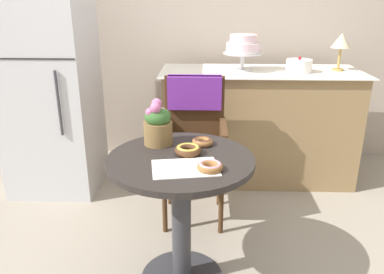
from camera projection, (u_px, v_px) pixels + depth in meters
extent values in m
cube|color=#B2A393|center=(193.00, 7.00, 3.39)|extent=(4.80, 0.10, 2.70)
cylinder|color=#282321|center=(181.00, 160.00, 1.88)|extent=(0.72, 0.72, 0.03)
cylinder|color=#333338|center=(181.00, 224.00, 2.00)|extent=(0.10, 0.10, 0.69)
cube|color=#472D19|center=(194.00, 154.00, 2.55)|extent=(0.42, 0.42, 0.04)
cube|color=#472D19|center=(195.00, 109.00, 2.64)|extent=(0.40, 0.04, 0.46)
cube|color=#472D19|center=(164.00, 138.00, 2.51)|extent=(0.04, 0.38, 0.18)
cube|color=#472D19|center=(223.00, 139.00, 2.50)|extent=(0.04, 0.38, 0.18)
cube|color=#6B2893|center=(195.00, 92.00, 2.60)|extent=(0.36, 0.11, 0.22)
cylinder|color=#472D19|center=(165.00, 201.00, 2.47)|extent=(0.03, 0.03, 0.45)
cylinder|color=#472D19|center=(221.00, 202.00, 2.46)|extent=(0.03, 0.03, 0.45)
cylinder|color=#472D19|center=(170.00, 176.00, 2.81)|extent=(0.03, 0.03, 0.45)
cylinder|color=#472D19|center=(219.00, 177.00, 2.79)|extent=(0.03, 0.03, 0.45)
cube|color=white|center=(185.00, 168.00, 1.76)|extent=(0.33, 0.25, 0.00)
torus|color=#4C2D19|center=(188.00, 150.00, 1.90)|extent=(0.13, 0.13, 0.04)
torus|color=gold|center=(188.00, 148.00, 1.90)|extent=(0.12, 0.12, 0.02)
torus|color=#936033|center=(210.00, 167.00, 1.73)|extent=(0.12, 0.12, 0.03)
torus|color=pink|center=(210.00, 165.00, 1.73)|extent=(0.10, 0.10, 0.02)
torus|color=#936033|center=(203.00, 142.00, 2.02)|extent=(0.11, 0.11, 0.03)
torus|color=#512D1E|center=(203.00, 140.00, 2.02)|extent=(0.10, 0.10, 0.02)
cylinder|color=brown|center=(158.00, 133.00, 2.02)|extent=(0.15, 0.15, 0.12)
ellipsoid|color=#38662D|center=(158.00, 117.00, 1.99)|extent=(0.14, 0.14, 0.10)
sphere|color=#CC6699|center=(162.00, 113.00, 1.99)|extent=(0.06, 0.06, 0.06)
sphere|color=#CC6699|center=(162.00, 114.00, 2.00)|extent=(0.06, 0.06, 0.06)
sphere|color=#CC6699|center=(157.00, 104.00, 1.99)|extent=(0.05, 0.05, 0.05)
sphere|color=#CC6699|center=(152.00, 115.00, 2.01)|extent=(0.07, 0.07, 0.07)
sphere|color=#CC6699|center=(150.00, 112.00, 1.96)|extent=(0.05, 0.05, 0.05)
sphere|color=#CC6699|center=(155.00, 108.00, 1.94)|extent=(0.05, 0.05, 0.05)
sphere|color=#CC6699|center=(161.00, 120.00, 1.96)|extent=(0.05, 0.05, 0.05)
cube|color=#93754C|center=(258.00, 126.00, 3.17)|extent=(1.50, 0.56, 0.90)
cube|color=white|center=(261.00, 71.00, 3.01)|extent=(1.56, 0.62, 0.01)
cylinder|color=silver|center=(242.00, 70.00, 3.02)|extent=(0.16, 0.16, 0.01)
cylinder|color=silver|center=(242.00, 62.00, 2.99)|extent=(0.03, 0.03, 0.12)
cylinder|color=silver|center=(243.00, 53.00, 2.97)|extent=(0.30, 0.30, 0.01)
cylinder|color=silver|center=(243.00, 48.00, 2.96)|extent=(0.26, 0.25, 0.08)
cylinder|color=white|center=(243.00, 51.00, 2.97)|extent=(0.26, 0.26, 0.01)
cylinder|color=silver|center=(243.00, 39.00, 2.93)|extent=(0.21, 0.21, 0.06)
cylinder|color=white|center=(243.00, 41.00, 2.94)|extent=(0.21, 0.21, 0.01)
cylinder|color=white|center=(299.00, 66.00, 2.95)|extent=(0.19, 0.19, 0.10)
sphere|color=red|center=(300.00, 58.00, 2.93)|extent=(0.02, 0.02, 0.02)
cylinder|color=#B28C47|center=(338.00, 70.00, 3.02)|extent=(0.09, 0.09, 0.01)
cylinder|color=#B28C47|center=(339.00, 58.00, 2.99)|extent=(0.02, 0.02, 0.16)
cone|color=beige|center=(342.00, 40.00, 2.94)|extent=(0.15, 0.15, 0.11)
cube|color=silver|center=(49.00, 81.00, 2.89)|extent=(0.64, 0.60, 1.70)
cube|color=black|center=(27.00, 59.00, 2.54)|extent=(0.63, 0.01, 0.01)
cylinder|color=#3F3F44|center=(59.00, 104.00, 2.62)|extent=(0.02, 0.02, 0.45)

